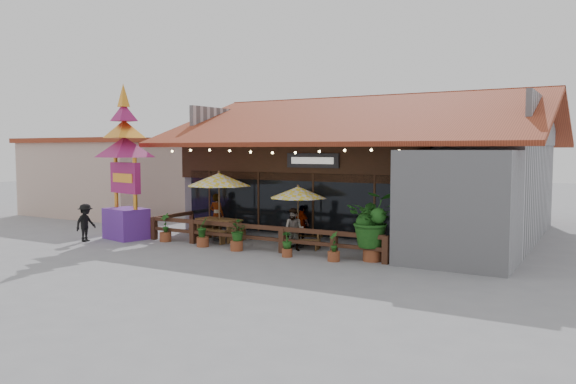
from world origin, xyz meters
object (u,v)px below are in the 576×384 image
Objects in this scene: picnic_table_left at (219,226)px; tropical_plant at (373,221)px; umbrella_left at (219,180)px; thai_sign_tower at (125,151)px; pedestrian at (86,223)px; umbrella_right at (298,193)px; picnic_table_right at (303,236)px.

picnic_table_left is 6.91m from tropical_plant.
thai_sign_tower is at bearing -156.91° from umbrella_left.
tropical_plant is at bearing -6.87° from picnic_table_left.
pedestrian is (-4.39, -2.82, 0.16)m from picnic_table_left.
picnic_table_left is 0.85× the size of tropical_plant.
umbrella_right is 1.31× the size of picnic_table_left.
thai_sign_tower is (-3.53, -1.52, 2.96)m from picnic_table_left.
umbrella_left is 5.50m from pedestrian.
umbrella_right is 1.12× the size of tropical_plant.
tropical_plant is at bearing -6.90° from umbrella_left.
umbrella_left reaches higher than picnic_table_left.
thai_sign_tower is at bearing -165.18° from umbrella_right.
umbrella_right is 1.61m from picnic_table_right.
umbrella_right is 1.51× the size of picnic_table_right.
picnic_table_left is 4.85m from thai_sign_tower.
tropical_plant is (3.12, -0.99, 0.86)m from picnic_table_right.
picnic_table_left is 5.22m from pedestrian.
umbrella_right is 0.38× the size of thai_sign_tower.
picnic_table_left reaches higher than picnic_table_right.
picnic_table_left is at bearing 179.53° from umbrella_left.
umbrella_left is 1.96× the size of picnic_table_right.
umbrella_left is 4.18m from picnic_table_right.
umbrella_left is 2.21× the size of pedestrian.
picnic_table_right is (0.28, -0.16, -1.58)m from umbrella_right.
thai_sign_tower reaches higher than tropical_plant.
tropical_plant is at bearing -17.57° from picnic_table_right.
tropical_plant reaches higher than picnic_table_right.
pedestrian is (-8.09, -2.99, 0.30)m from picnic_table_right.
tropical_plant is (6.79, -0.82, -1.12)m from umbrella_left.
umbrella_right is 1.71× the size of pedestrian.
tropical_plant is (10.35, 0.70, -2.24)m from thai_sign_tower.
pedestrian is at bearing -147.42° from umbrella_left.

